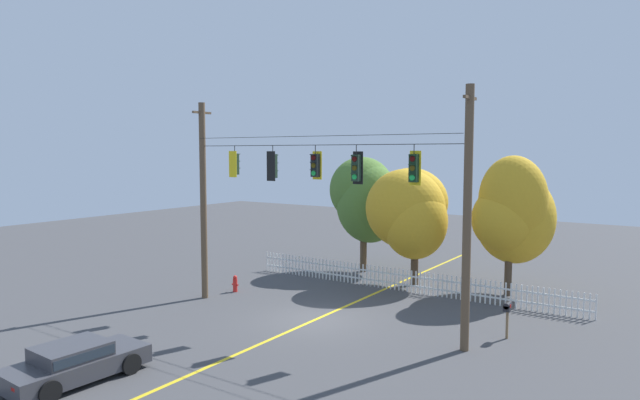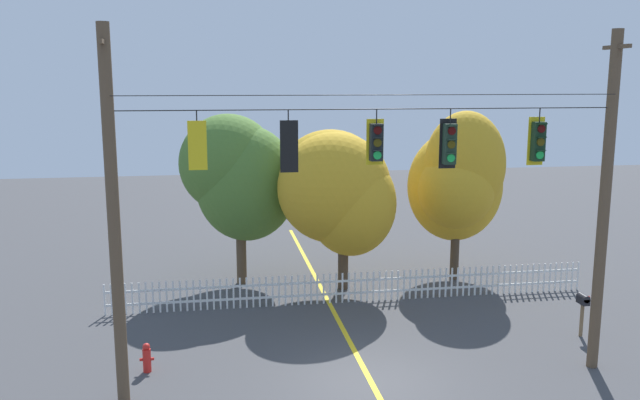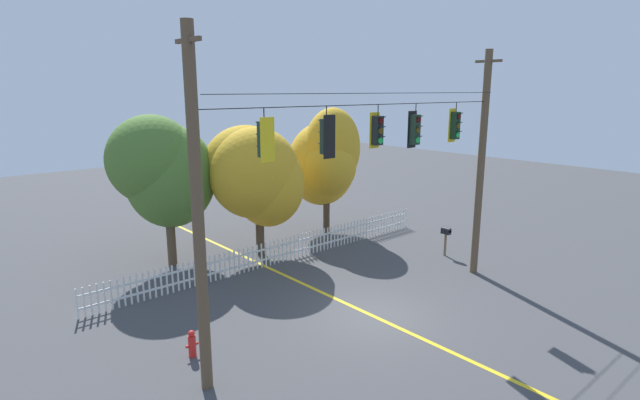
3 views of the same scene
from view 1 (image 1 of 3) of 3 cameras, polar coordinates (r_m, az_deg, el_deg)
name	(u,v)px [view 1 (image 1 of 3)]	position (r m, az deg, el deg)	size (l,w,h in m)	color
ground	(315,320)	(23.16, -0.53, -12.15)	(80.00, 80.00, 0.00)	#424244
lane_centerline_stripe	(315,320)	(23.16, -0.53, -12.14)	(0.16, 36.00, 0.01)	gold
signal_support_span	(315,207)	(22.25, -0.54, -0.76)	(12.76, 1.10, 9.04)	brown
traffic_signal_northbound_primary	(235,164)	(24.80, -8.71, 3.66)	(0.43, 0.38, 1.37)	black
traffic_signal_southbound_primary	(273,166)	(23.41, -4.85, 3.49)	(0.43, 0.38, 1.48)	black
traffic_signal_westbound_side	(315,165)	(22.14, -0.47, 3.56)	(0.43, 0.38, 1.37)	black
traffic_signal_northbound_secondary	(356,168)	(21.14, 3.73, 3.30)	(0.43, 0.38, 1.50)	black
traffic_signal_eastbound_side	(414,168)	(20.06, 9.57, 3.24)	(0.43, 0.38, 1.46)	black
white_picket_fence	(403,280)	(27.88, 8.49, -8.10)	(17.16, 0.06, 1.08)	white
autumn_maple_near_fence	(367,198)	(31.89, 4.81, 0.17)	(4.50, 3.81, 6.53)	brown
autumn_maple_mid	(409,210)	(28.75, 9.12, -1.00)	(4.32, 4.15, 6.00)	#473828
autumn_oak_far_east	(512,213)	(27.79, 18.98, -1.28)	(3.76, 3.92, 6.65)	#473828
parked_car	(75,361)	(18.70, -23.75, -14.85)	(2.08, 4.16, 1.15)	#38383D
fire_hydrant	(235,284)	(27.80, -8.66, -8.45)	(0.38, 0.22, 0.81)	red
roadside_mailbox	(508,309)	(21.77, 18.61, -10.51)	(0.25, 0.44, 1.35)	brown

